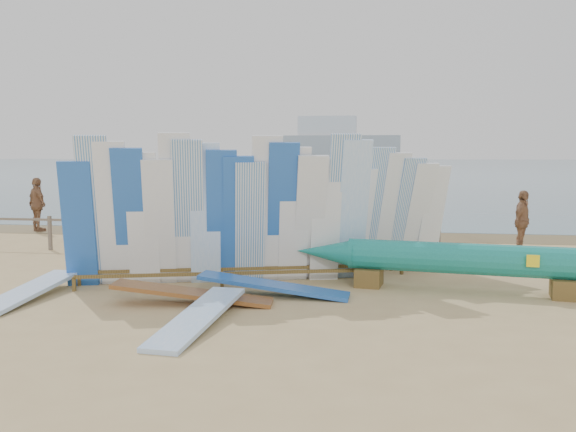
% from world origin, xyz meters
% --- Properties ---
extents(ground, '(160.00, 160.00, 0.00)m').
position_xyz_m(ground, '(0.00, 0.00, 0.00)').
color(ground, tan).
rests_on(ground, ground).
extents(ocean, '(320.00, 240.00, 0.02)m').
position_xyz_m(ocean, '(0.00, 128.00, 0.00)').
color(ocean, '#466C7E').
rests_on(ocean, ground).
extents(wet_sand_strip, '(40.00, 2.60, 0.01)m').
position_xyz_m(wet_sand_strip, '(0.00, 7.20, 0.00)').
color(wet_sand_strip, brown).
rests_on(wet_sand_strip, ground).
extents(distant_ship, '(45.00, 8.00, 14.00)m').
position_xyz_m(distant_ship, '(-12.00, 180.00, 5.31)').
color(distant_ship, '#999EA3').
rests_on(distant_ship, ocean).
extents(fence, '(12.08, 0.08, 0.90)m').
position_xyz_m(fence, '(0.00, 3.00, 0.63)').
color(fence, '#706354').
rests_on(fence, ground).
extents(main_surfboard_rack, '(5.80, 2.27, 2.92)m').
position_xyz_m(main_surfboard_rack, '(1.58, -0.48, 1.32)').
color(main_surfboard_rack, brown).
rests_on(main_surfboard_rack, ground).
extents(side_surfboard_rack, '(2.30, 1.68, 2.67)m').
position_xyz_m(side_surfboard_rack, '(4.95, 1.25, 1.19)').
color(side_surfboard_rack, brown).
rests_on(side_surfboard_rack, ground).
extents(outrigger_canoe, '(6.38, 1.45, 0.91)m').
position_xyz_m(outrigger_canoe, '(6.12, -0.42, 0.58)').
color(outrigger_canoe, brown).
rests_on(outrigger_canoe, ground).
extents(vendor_table, '(1.03, 0.88, 1.16)m').
position_xyz_m(vendor_table, '(3.04, 0.55, 0.39)').
color(vendor_table, brown).
rests_on(vendor_table, ground).
extents(flat_board_d, '(2.70, 0.61, 0.38)m').
position_xyz_m(flat_board_d, '(2.74, -1.29, 0.00)').
color(flat_board_d, blue).
rests_on(flat_board_d, ground).
extents(flat_board_c, '(2.73, 0.81, 0.37)m').
position_xyz_m(flat_board_c, '(1.49, -2.06, 0.00)').
color(flat_board_c, brown).
rests_on(flat_board_c, ground).
extents(flat_board_b, '(0.82, 2.74, 0.29)m').
position_xyz_m(flat_board_b, '(1.96, -3.31, 0.00)').
color(flat_board_b, '#9AC4F6').
rests_on(flat_board_b, ground).
extents(flat_board_a, '(0.69, 2.72, 0.28)m').
position_xyz_m(flat_board_a, '(-1.46, -2.26, 0.00)').
color(flat_board_a, '#9AC4F6').
rests_on(flat_board_a, ground).
extents(beach_chair_left, '(0.62, 0.64, 0.92)m').
position_xyz_m(beach_chair_left, '(-0.39, 3.46, 0.27)').
color(beach_chair_left, red).
rests_on(beach_chair_left, ground).
extents(beach_chair_right, '(0.66, 0.68, 0.84)m').
position_xyz_m(beach_chair_right, '(1.02, 3.87, 0.25)').
color(beach_chair_right, red).
rests_on(beach_chair_right, ground).
extents(stroller, '(0.85, 0.98, 1.13)m').
position_xyz_m(stroller, '(1.38, 3.99, 0.45)').
color(stroller, red).
rests_on(stroller, ground).
extents(beachgoer_3, '(1.12, 1.18, 1.79)m').
position_xyz_m(beachgoer_3, '(-2.21, 4.97, 0.89)').
color(beachgoer_3, tan).
rests_on(beachgoer_3, ground).
extents(beachgoer_extra_1, '(1.10, 0.96, 1.76)m').
position_xyz_m(beachgoer_extra_1, '(-6.41, 6.47, 0.88)').
color(beachgoer_extra_1, '#8C6042').
rests_on(beachgoer_extra_1, ground).
extents(beachgoer_10, '(0.81, 1.02, 1.60)m').
position_xyz_m(beachgoer_10, '(8.21, 4.45, 0.80)').
color(beachgoer_10, '#8C6042').
rests_on(beachgoer_10, ground).
extents(beachgoer_7, '(0.66, 0.52, 1.58)m').
position_xyz_m(beachgoer_7, '(3.87, 6.08, 0.79)').
color(beachgoer_7, '#8C6042').
rests_on(beachgoer_7, ground).
extents(beachgoer_11, '(0.99, 1.68, 1.73)m').
position_xyz_m(beachgoer_11, '(-4.63, 7.21, 0.86)').
color(beachgoer_11, beige).
rests_on(beachgoer_11, ground).
extents(beachgoer_6, '(0.85, 0.66, 1.56)m').
position_xyz_m(beachgoer_6, '(0.59, 5.27, 0.78)').
color(beachgoer_6, tan).
rests_on(beachgoer_6, ground).
extents(beachgoer_8, '(0.73, 0.95, 1.77)m').
position_xyz_m(beachgoer_8, '(2.91, 5.09, 0.88)').
color(beachgoer_8, beige).
rests_on(beachgoer_8, ground).
extents(beachgoer_1, '(0.57, 0.32, 1.55)m').
position_xyz_m(beachgoer_1, '(-3.60, 4.98, 0.77)').
color(beachgoer_1, '#8C6042').
rests_on(beachgoer_1, ground).
extents(beachgoer_9, '(0.64, 1.15, 1.67)m').
position_xyz_m(beachgoer_9, '(4.96, 6.94, 0.84)').
color(beachgoer_9, tan).
rests_on(beachgoer_9, ground).
extents(beachgoer_2, '(0.87, 0.62, 1.63)m').
position_xyz_m(beachgoer_2, '(-4.02, 4.57, 0.82)').
color(beachgoer_2, beige).
rests_on(beachgoer_2, ground).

